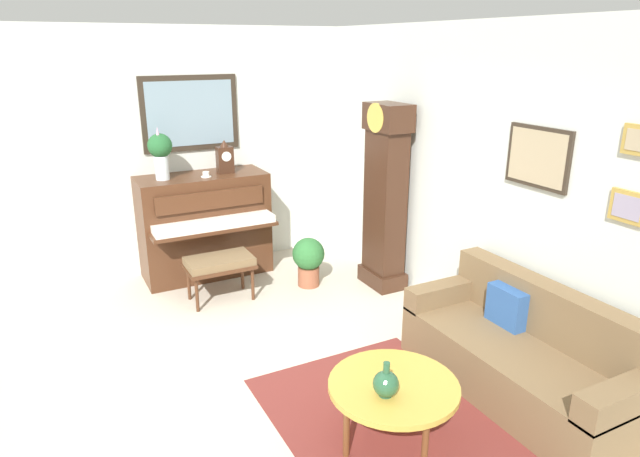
# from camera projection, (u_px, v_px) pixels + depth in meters

# --- Properties ---
(ground_plane) EXTENTS (6.40, 6.00, 0.10)m
(ground_plane) POSITION_uv_depth(u_px,v_px,m) (234.00, 384.00, 4.53)
(ground_plane) COLOR beige
(wall_left) EXTENTS (0.13, 4.90, 2.80)m
(wall_left) POSITION_uv_depth(u_px,v_px,m) (153.00, 154.00, 6.26)
(wall_left) COLOR silver
(wall_left) RESTS_ON ground_plane
(wall_back) EXTENTS (5.30, 0.13, 2.80)m
(wall_back) POSITION_uv_depth(u_px,v_px,m) (476.00, 180.00, 5.10)
(wall_back) COLOR silver
(wall_back) RESTS_ON ground_plane
(area_rug) EXTENTS (2.10, 1.50, 0.01)m
(area_rug) POSITION_uv_depth(u_px,v_px,m) (395.00, 428.00, 3.92)
(area_rug) COLOR maroon
(area_rug) RESTS_ON ground_plane
(piano) EXTENTS (0.87, 1.44, 1.19)m
(piano) POSITION_uv_depth(u_px,v_px,m) (205.00, 225.00, 6.39)
(piano) COLOR #4C2B19
(piano) RESTS_ON ground_plane
(piano_bench) EXTENTS (0.42, 0.70, 0.48)m
(piano_bench) POSITION_uv_depth(u_px,v_px,m) (219.00, 264.00, 5.79)
(piano_bench) COLOR #4C2B19
(piano_bench) RESTS_ON ground_plane
(grandfather_clock) EXTENTS (0.52, 0.34, 2.03)m
(grandfather_clock) POSITION_uv_depth(u_px,v_px,m) (385.00, 202.00, 5.99)
(grandfather_clock) COLOR #3D2316
(grandfather_clock) RESTS_ON ground_plane
(couch) EXTENTS (1.90, 0.80, 0.84)m
(couch) POSITION_uv_depth(u_px,v_px,m) (523.00, 355.00, 4.26)
(couch) COLOR brown
(couch) RESTS_ON ground_plane
(coffee_table) EXTENTS (0.88, 0.88, 0.44)m
(coffee_table) POSITION_uv_depth(u_px,v_px,m) (394.00, 388.00, 3.69)
(coffee_table) COLOR gold
(coffee_table) RESTS_ON ground_plane
(mantel_clock) EXTENTS (0.13, 0.18, 0.38)m
(mantel_clock) POSITION_uv_depth(u_px,v_px,m) (225.00, 158.00, 6.27)
(mantel_clock) COLOR #3D2316
(mantel_clock) RESTS_ON piano
(flower_vase) EXTENTS (0.26, 0.26, 0.58)m
(flower_vase) POSITION_uv_depth(u_px,v_px,m) (160.00, 151.00, 5.92)
(flower_vase) COLOR silver
(flower_vase) RESTS_ON piano
(teacup) EXTENTS (0.12, 0.12, 0.06)m
(teacup) POSITION_uv_depth(u_px,v_px,m) (206.00, 175.00, 6.12)
(teacup) COLOR white
(teacup) RESTS_ON piano
(green_jug) EXTENTS (0.17, 0.17, 0.24)m
(green_jug) POSITION_uv_depth(u_px,v_px,m) (386.00, 384.00, 3.54)
(green_jug) COLOR #234C33
(green_jug) RESTS_ON coffee_table
(potted_plant) EXTENTS (0.36, 0.36, 0.56)m
(potted_plant) POSITION_uv_depth(u_px,v_px,m) (308.00, 259.00, 6.16)
(potted_plant) COLOR #935138
(potted_plant) RESTS_ON ground_plane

